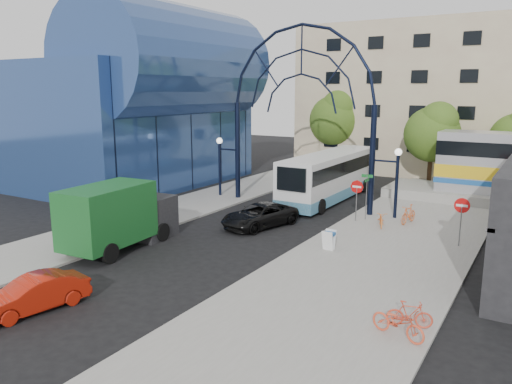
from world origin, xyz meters
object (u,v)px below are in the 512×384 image
Objects in this scene: street_name_sign at (367,187)px; red_sedan at (33,294)px; black_suv at (260,215)px; stop_sign at (357,190)px; bike_far_a at (398,323)px; bike_near_b at (408,214)px; tree_north_a at (434,131)px; sandwich_board at (329,238)px; do_not_enter_sign at (462,210)px; gateway_arch at (301,79)px; city_bus at (330,175)px; green_truck at (120,216)px; bike_far_b at (410,314)px; tree_north_b at (337,117)px; bike_near_a at (381,219)px.

red_sedan is at bearing -108.44° from street_name_sign.
black_suv is (-4.92, -4.36, -1.45)m from street_name_sign.
bike_far_a is (6.19, -13.13, -1.38)m from stop_sign.
red_sedan is 2.12× the size of bike_near_b.
sandwich_board is at bearing -91.50° from tree_north_a.
street_name_sign reaches higher than do_not_enter_sign.
gateway_arch is 5.46× the size of stop_sign.
stop_sign is 3.33m from bike_near_b.
bike_near_b is (7.38, 4.84, -0.01)m from black_suv.
green_truck is (-4.56, -16.16, -0.10)m from city_bus.
bike_far_a is at bearing 156.30° from bike_far_b.
gateway_arch is 4.87× the size of street_name_sign.
green_truck is (-8.93, -11.38, -0.47)m from street_name_sign.
sandwich_board is 0.08× the size of city_bus.
gateway_arch is 1.70× the size of tree_north_b.
tree_north_b is at bearing 116.24° from black_suv.
bike_far_b is at bearing -63.56° from tree_north_b.
bike_far_b is at bearing -62.67° from stop_sign.
green_truck reaches higher than do_not_enter_sign.
tree_north_b reaches higher than do_not_enter_sign.
city_bus is 3.17× the size of red_sedan.
red_sedan is at bearing -85.27° from tree_north_b.
black_suv is (-5.84, -17.69, -3.93)m from tree_north_a.
tree_north_a is 4.14× the size of bike_near_a.
gateway_arch is 7.63m from city_bus.
green_truck is (-8.53, -10.78, -0.33)m from stop_sign.
tree_north_b is at bearing 158.20° from tree_north_a.
tree_north_b reaches higher than street_name_sign.
black_suv is 7.05m from bike_near_a.
do_not_enter_sign is 10.94m from black_suv.
tree_north_b reaches higher than tree_north_a.
bike_near_b is (1.16, 1.52, 0.11)m from bike_near_a.
bike_near_b is at bearing -83.20° from tree_north_a.
bike_near_b is at bearing 77.10° from red_sedan.
city_bus is at bearing -69.45° from tree_north_b.
tree_north_b reaches higher than city_bus.
tree_north_b is at bearing 117.65° from street_name_sign.
street_name_sign is at bearing -158.82° from bike_near_b.
sandwich_board is at bearing -82.43° from stop_sign.
bike_far_b is (10.85, -8.48, -0.11)m from black_suv.
red_sedan reaches higher than bike_far_a.
bike_far_a is (4.87, -27.06, -3.99)m from tree_north_a.
gateway_arch is 21.31m from red_sedan.
city_bus is 1.82× the size of green_truck.
green_truck is (0.15, -28.71, -3.60)m from tree_north_b.
bike_far_a is at bearing -54.01° from gateway_arch.
black_suv is at bearing 96.67° from red_sedan.
do_not_enter_sign is 0.64× the size of red_sedan.
do_not_enter_sign is at bearing 36.68° from sandwich_board.
tree_north_b is 1.18× the size of green_truck.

